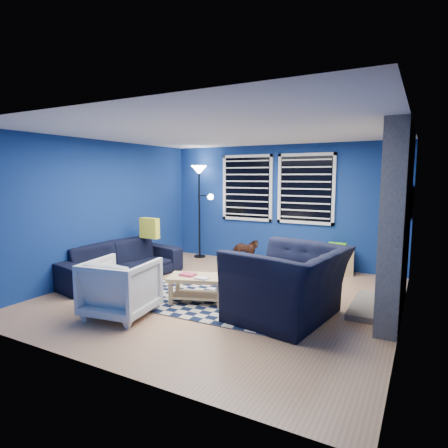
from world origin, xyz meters
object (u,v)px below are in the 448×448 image
armchair_bent (121,288)px  armchair_big (288,283)px  tv (409,204)px  sofa (120,261)px  rocking_horse (245,250)px  coffee_table (197,283)px  cabinet (336,260)px  floor_lamp (200,183)px

armchair_bent → armchair_big: bearing=-162.5°
tv → armchair_big: bearing=-118.1°
tv → sofa: (-4.55, -2.03, -1.07)m
armchair_big → rocking_horse: 2.94m
tv → coffee_table: (-2.64, -2.44, -1.11)m
rocking_horse → cabinet: size_ratio=0.87×
cabinet → armchair_big: bearing=-107.9°
tv → rocking_horse: bearing=-179.7°
cabinet → tv: bearing=-28.1°
tv → sofa: bearing=-155.9°
coffee_table → cabinet: (1.44, 2.69, -0.03)m
armchair_bent → floor_lamp: 3.95m
armchair_bent → sofa: bearing=-54.5°
cabinet → rocking_horse: bearing=172.0°
tv → armchair_bent: 4.78m
sofa → rocking_horse: 2.54m
sofa → floor_lamp: floor_lamp is taller
sofa → cabinet: size_ratio=3.38×
armchair_big → armchair_bent: (-1.98, -0.98, -0.08)m
cabinet → floor_lamp: bearing=164.1°
sofa → armchair_big: size_ratio=1.58×
tv → floor_lamp: (-4.25, 0.22, 0.31)m
floor_lamp → armchair_big: bearing=-41.2°
tv → cabinet: 1.68m
sofa → armchair_bent: size_ratio=2.70×
armchair_big → coffee_table: bearing=-78.9°
rocking_horse → cabinet: 1.83m
armchair_big → cabinet: bearing=-172.7°
armchair_bent → rocking_horse: 3.35m
floor_lamp → coffee_table: bearing=-58.8°
armchair_big → rocking_horse: bearing=-134.9°
coffee_table → cabinet: 3.05m
armchair_bent → coffee_table: armchair_bent is taller
floor_lamp → sofa: bearing=-97.5°
coffee_table → floor_lamp: 3.42m
sofa → tv: bearing=-54.6°
rocking_horse → coffee_table: bearing=177.7°
sofa → cabinet: bearing=-44.4°
sofa → coffee_table: size_ratio=2.40×
sofa → cabinet: 4.05m
sofa → cabinet: sofa is taller
armchair_big → coffee_table: armchair_big is taller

